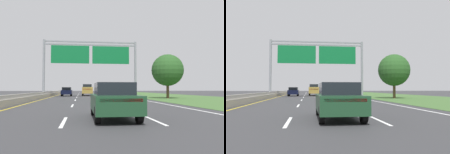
# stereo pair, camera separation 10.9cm
# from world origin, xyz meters

# --- Properties ---
(ground_plane) EXTENTS (220.00, 220.00, 0.00)m
(ground_plane) POSITION_xyz_m (0.00, 35.00, 0.00)
(ground_plane) COLOR #333335
(lane_striping) EXTENTS (11.96, 106.00, 0.01)m
(lane_striping) POSITION_xyz_m (0.00, 34.54, 0.00)
(lane_striping) COLOR white
(lane_striping) RESTS_ON ground
(grass_verge_right) EXTENTS (14.00, 110.00, 0.02)m
(grass_verge_right) POSITION_xyz_m (13.95, 35.00, 0.01)
(grass_verge_right) COLOR #3D602D
(grass_verge_right) RESTS_ON ground
(median_barrier_concrete) EXTENTS (0.60, 110.00, 0.85)m
(median_barrier_concrete) POSITION_xyz_m (-6.60, 35.00, 0.35)
(median_barrier_concrete) COLOR #A8A399
(median_barrier_concrete) RESTS_ON ground
(overhead_sign_gantry) EXTENTS (15.06, 0.42, 9.09)m
(overhead_sign_gantry) POSITION_xyz_m (0.30, 38.68, 6.44)
(overhead_sign_gantry) COLOR gray
(overhead_sign_gantry) RESTS_ON ground
(pickup_truck_gold) EXTENTS (2.05, 5.42, 2.20)m
(pickup_truck_gold) POSITION_xyz_m (-0.02, 47.30, 1.07)
(pickup_truck_gold) COLOR #A38438
(pickup_truck_gold) RESTS_ON ground
(car_navy_left_lane_sedan) EXTENTS (1.82, 4.40, 1.57)m
(car_navy_left_lane_sedan) POSITION_xyz_m (-3.77, 43.94, 0.82)
(car_navy_left_lane_sedan) COLOR #161E47
(car_navy_left_lane_sedan) RESTS_ON ground
(car_blue_right_lane_sedan) EXTENTS (1.92, 4.44, 1.57)m
(car_blue_right_lane_sedan) POSITION_xyz_m (3.47, 47.56, 0.82)
(car_blue_right_lane_sedan) COLOR navy
(car_blue_right_lane_sedan) RESTS_ON ground
(car_darkgreen_centre_lane_sedan) EXTENTS (1.83, 4.40, 1.57)m
(car_darkgreen_centre_lane_sedan) POSITION_xyz_m (0.23, 11.27, 0.82)
(car_darkgreen_centre_lane_sedan) COLOR #193D23
(car_darkgreen_centre_lane_sedan) RESTS_ON ground
(roadside_tree_mid) EXTENTS (4.31, 4.31, 5.99)m
(roadside_tree_mid) POSITION_xyz_m (10.44, 31.55, 3.83)
(roadside_tree_mid) COLOR #4C3823
(roadside_tree_mid) RESTS_ON ground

